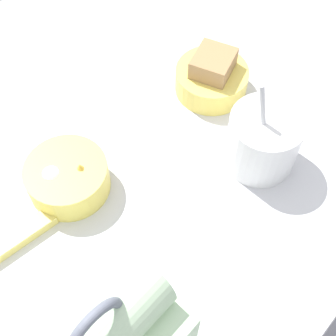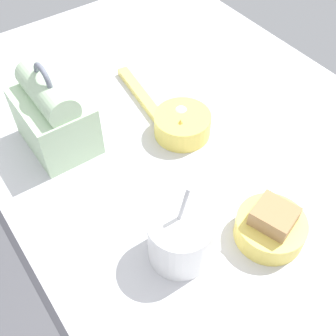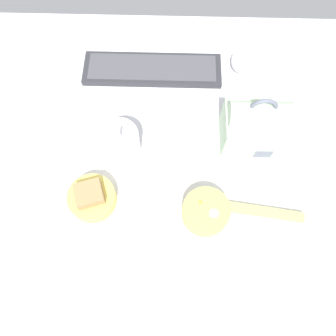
# 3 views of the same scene
# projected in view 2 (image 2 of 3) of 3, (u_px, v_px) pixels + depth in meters

# --- Properties ---
(desk_surface) EXTENTS (1.40, 1.10, 0.02)m
(desk_surface) POSITION_uv_depth(u_px,v_px,m) (163.00, 198.00, 0.79)
(desk_surface) COLOR silver
(desk_surface) RESTS_ON ground
(keyboard) EXTENTS (0.42, 0.12, 0.02)m
(keyboard) POSITION_uv_depth(u_px,v_px,m) (6.00, 308.00, 0.64)
(keyboard) COLOR #2D2D33
(keyboard) RESTS_ON desk_surface
(lunch_bag) EXTENTS (0.16, 0.12, 0.19)m
(lunch_bag) POSITION_uv_depth(u_px,v_px,m) (54.00, 115.00, 0.82)
(lunch_bag) COLOR #B7D6AD
(lunch_bag) RESTS_ON desk_surface
(soup_cup) EXTENTS (0.11, 0.11, 0.16)m
(soup_cup) POSITION_uv_depth(u_px,v_px,m) (180.00, 237.00, 0.67)
(soup_cup) COLOR white
(soup_cup) RESTS_ON desk_surface
(bento_bowl_sandwich) EXTENTS (0.12, 0.12, 0.08)m
(bento_bowl_sandwich) POSITION_uv_depth(u_px,v_px,m) (271.00, 226.00, 0.71)
(bento_bowl_sandwich) COLOR #EFD65B
(bento_bowl_sandwich) RESTS_ON desk_surface
(bento_bowl_snacks) EXTENTS (0.12, 0.12, 0.06)m
(bento_bowl_snacks) POSITION_uv_depth(u_px,v_px,m) (182.00, 124.00, 0.87)
(bento_bowl_snacks) COLOR #EFD65B
(bento_bowl_snacks) RESTS_ON desk_surface
(chopstick_case) EXTENTS (0.20, 0.05, 0.02)m
(chopstick_case) POSITION_uv_depth(u_px,v_px,m) (140.00, 94.00, 0.96)
(chopstick_case) COLOR #EFD666
(chopstick_case) RESTS_ON desk_surface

